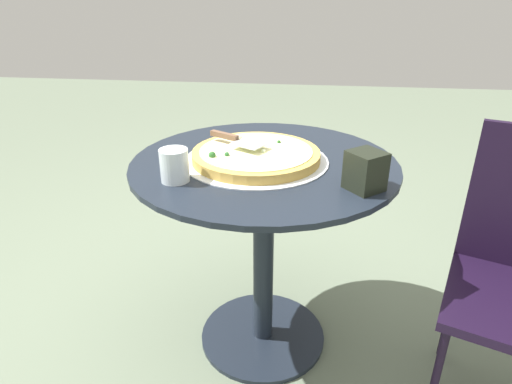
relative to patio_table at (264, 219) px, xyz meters
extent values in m
plane|color=slate|center=(0.00, 0.00, -0.54)|extent=(10.00, 10.00, 0.00)
cylinder|color=#1B222D|center=(0.00, 0.00, 0.21)|extent=(0.88, 0.88, 0.02)
cylinder|color=#1B222D|center=(0.00, 0.00, -0.16)|extent=(0.07, 0.07, 0.72)
cylinder|color=#1B222D|center=(0.00, 0.00, -0.53)|extent=(0.49, 0.49, 0.02)
cylinder|color=silver|center=(-0.01, 0.03, 0.22)|extent=(0.47, 0.47, 0.00)
cylinder|color=gold|center=(-0.01, 0.03, 0.24)|extent=(0.42, 0.42, 0.03)
cylinder|color=beige|center=(-0.01, 0.03, 0.25)|extent=(0.37, 0.37, 0.00)
sphere|color=#2C6229|center=(-0.08, 0.15, 0.26)|extent=(0.02, 0.02, 0.02)
sphere|color=#275E25|center=(0.08, -0.04, 0.26)|extent=(0.01, 0.01, 0.01)
sphere|color=#DEEFC0|center=(-0.02, 0.00, 0.26)|extent=(0.01, 0.01, 0.01)
sphere|color=#F2F0C9|center=(0.10, 0.10, 0.26)|extent=(0.02, 0.02, 0.02)
sphere|color=#2D6531|center=(-0.07, 0.11, 0.26)|extent=(0.02, 0.02, 0.02)
cube|color=silver|center=(0.00, 0.05, 0.27)|extent=(0.12, 0.13, 0.00)
cube|color=brown|center=(0.05, 0.14, 0.28)|extent=(0.07, 0.11, 0.02)
cylinder|color=silver|center=(-0.20, 0.24, 0.27)|extent=(0.08, 0.08, 0.10)
cube|color=black|center=(-0.19, -0.30, 0.27)|extent=(0.13, 0.13, 0.11)
cylinder|color=black|center=(-0.34, -0.55, -0.33)|extent=(0.02, 0.02, 0.42)
cylinder|color=black|center=(-0.01, -0.68, -0.33)|extent=(0.02, 0.02, 0.42)
cylinder|color=black|center=(0.76, -1.13, -0.33)|extent=(0.02, 0.02, 0.41)
camera|label=1|loc=(-1.33, -0.14, 0.74)|focal=30.69mm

